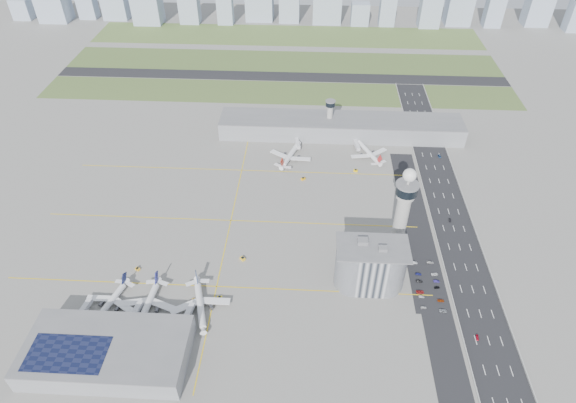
{
  "coord_description": "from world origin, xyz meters",
  "views": [
    {
      "loc": [
        13.6,
        -218.74,
        226.63
      ],
      "look_at": [
        0.0,
        35.0,
        15.0
      ],
      "focal_mm": 30.0,
      "sensor_mm": 36.0,
      "label": 1
    }
  ],
  "objects_px": {
    "car_lot_3": "(419,281)",
    "car_hw_1": "(450,220)",
    "jet_bridge_near_2": "(184,325)",
    "airplane_far_a": "(291,152)",
    "admin_building": "(370,266)",
    "airplane_near_c": "(200,303)",
    "airplane_near_b": "(147,303)",
    "airplane_far_b": "(369,150)",
    "car_lot_11": "(430,262)",
    "car_hw_0": "(477,337)",
    "tug_2": "(220,298)",
    "car_lot_8": "(437,287)",
    "car_lot_1": "(422,297)",
    "car_lot_10": "(435,274)",
    "car_hw_4": "(411,117)",
    "secondary_tower": "(330,114)",
    "tug_4": "(303,179)",
    "jet_bridge_near_0": "(78,321)",
    "tug_3": "(243,258)",
    "jet_bridge_far_1": "(355,142)",
    "car_hw_2": "(440,156)",
    "control_tower": "(403,209)",
    "car_lot_7": "(441,301)",
    "tug_0": "(138,269)",
    "car_lot_4": "(418,274)",
    "car_lot_2": "(420,292)",
    "jet_bridge_far_0": "(296,140)",
    "car_lot_0": "(424,307)",
    "jet_bridge_near_1": "(130,323)",
    "car_lot_5": "(414,263)",
    "tug_1": "(194,300)",
    "tug_5": "(356,170)",
    "airplane_near_a": "(109,301)"
  },
  "relations": [
    {
      "from": "car_lot_4",
      "to": "car_hw_2",
      "type": "bearing_deg",
      "value": -9.87
    },
    {
      "from": "jet_bridge_near_2",
      "to": "jet_bridge_far_1",
      "type": "relative_size",
      "value": 1.0
    },
    {
      "from": "car_lot_1",
      "to": "car_lot_8",
      "type": "xyz_separation_m",
      "value": [
        10.42,
        7.61,
        0.03
      ]
    },
    {
      "from": "jet_bridge_near_2",
      "to": "airplane_far_a",
      "type": "bearing_deg",
      "value": -6.72
    },
    {
      "from": "jet_bridge_far_1",
      "to": "car_hw_2",
      "type": "height_order",
      "value": "jet_bridge_far_1"
    },
    {
      "from": "airplane_far_b",
      "to": "tug_4",
      "type": "xyz_separation_m",
      "value": [
        -53.42,
        -35.9,
        -4.47
      ]
    },
    {
      "from": "car_lot_3",
      "to": "car_hw_4",
      "type": "bearing_deg",
      "value": 0.22
    },
    {
      "from": "jet_bridge_near_2",
      "to": "car_lot_11",
      "type": "distance_m",
      "value": 156.99
    },
    {
      "from": "car_hw_0",
      "to": "car_lot_8",
      "type": "bearing_deg",
      "value": 123.09
    },
    {
      "from": "airplane_far_a",
      "to": "car_lot_3",
      "type": "height_order",
      "value": "airplane_far_a"
    },
    {
      "from": "airplane_near_b",
      "to": "airplane_far_b",
      "type": "relative_size",
      "value": 1.03
    },
    {
      "from": "jet_bridge_near_0",
      "to": "tug_2",
      "type": "distance_m",
      "value": 79.45
    },
    {
      "from": "tug_2",
      "to": "car_lot_8",
      "type": "distance_m",
      "value": 131.01
    },
    {
      "from": "airplane_far_a",
      "to": "jet_bridge_near_2",
      "type": "height_order",
      "value": "airplane_far_a"
    },
    {
      "from": "tug_2",
      "to": "car_lot_4",
      "type": "height_order",
      "value": "tug_2"
    },
    {
      "from": "jet_bridge_near_1",
      "to": "tug_3",
      "type": "relative_size",
      "value": 4.19
    },
    {
      "from": "jet_bridge_near_0",
      "to": "airplane_near_c",
      "type": "bearing_deg",
      "value": -68.34
    },
    {
      "from": "tug_3",
      "to": "car_lot_5",
      "type": "relative_size",
      "value": 0.87
    },
    {
      "from": "tug_3",
      "to": "car_hw_4",
      "type": "relative_size",
      "value": 0.97
    },
    {
      "from": "jet_bridge_near_2",
      "to": "car_lot_2",
      "type": "relative_size",
      "value": 2.99
    },
    {
      "from": "admin_building",
      "to": "airplane_near_c",
      "type": "relative_size",
      "value": 1.01
    },
    {
      "from": "airplane_near_a",
      "to": "car_lot_7",
      "type": "height_order",
      "value": "airplane_near_a"
    },
    {
      "from": "car_lot_1",
      "to": "car_lot_8",
      "type": "distance_m",
      "value": 12.9
    },
    {
      "from": "jet_bridge_far_0",
      "to": "car_lot_11",
      "type": "bearing_deg",
      "value": 23.91
    },
    {
      "from": "car_hw_2",
      "to": "admin_building",
      "type": "bearing_deg",
      "value": -123.08
    },
    {
      "from": "jet_bridge_near_0",
      "to": "car_hw_4",
      "type": "relative_size",
      "value": 4.06
    },
    {
      "from": "car_hw_1",
      "to": "control_tower",
      "type": "bearing_deg",
      "value": -135.6
    },
    {
      "from": "car_hw_0",
      "to": "jet_bridge_far_0",
      "type": "bearing_deg",
      "value": 128.15
    },
    {
      "from": "car_lot_3",
      "to": "car_hw_1",
      "type": "xyz_separation_m",
      "value": [
        30.25,
        57.5,
        0.02
      ]
    },
    {
      "from": "jet_bridge_far_1",
      "to": "tug_1",
      "type": "bearing_deg",
      "value": -40.74
    },
    {
      "from": "car_lot_7",
      "to": "car_lot_11",
      "type": "height_order",
      "value": "car_lot_11"
    },
    {
      "from": "airplane_near_c",
      "to": "car_lot_0",
      "type": "height_order",
      "value": "airplane_near_c"
    },
    {
      "from": "tug_3",
      "to": "car_lot_0",
      "type": "relative_size",
      "value": 1.01
    },
    {
      "from": "secondary_tower",
      "to": "jet_bridge_near_2",
      "type": "relative_size",
      "value": 2.28
    },
    {
      "from": "airplane_near_b",
      "to": "jet_bridge_near_0",
      "type": "distance_m",
      "value": 38.36
    },
    {
      "from": "car_lot_3",
      "to": "car_lot_10",
      "type": "xyz_separation_m",
      "value": [
        10.37,
        6.23,
        -0.01
      ]
    },
    {
      "from": "car_lot_2",
      "to": "car_hw_4",
      "type": "xyz_separation_m",
      "value": [
        24.5,
        209.11,
        -0.06
      ]
    },
    {
      "from": "tug_1",
      "to": "tug_2",
      "type": "bearing_deg",
      "value": -17.11
    },
    {
      "from": "airplane_near_c",
      "to": "tug_4",
      "type": "bearing_deg",
      "value": 140.13
    },
    {
      "from": "tug_4",
      "to": "jet_bridge_near_2",
      "type": "bearing_deg",
      "value": -64.66
    },
    {
      "from": "car_lot_2",
      "to": "car_lot_10",
      "type": "xyz_separation_m",
      "value": [
        11.27,
        14.83,
        -0.06
      ]
    },
    {
      "from": "admin_building",
      "to": "tug_0",
      "type": "height_order",
      "value": "admin_building"
    },
    {
      "from": "airplane_near_c",
      "to": "car_lot_10",
      "type": "height_order",
      "value": "airplane_near_c"
    },
    {
      "from": "car_lot_0",
      "to": "car_lot_3",
      "type": "distance_m",
      "value": 20.03
    },
    {
      "from": "tug_1",
      "to": "car_hw_4",
      "type": "xyz_separation_m",
      "value": [
        158.57,
        222.7,
        -0.22
      ]
    },
    {
      "from": "car_hw_4",
      "to": "tug_0",
      "type": "bearing_deg",
      "value": -124.89
    },
    {
      "from": "tug_2",
      "to": "tug_4",
      "type": "height_order",
      "value": "tug_4"
    },
    {
      "from": "tug_2",
      "to": "tug_5",
      "type": "height_order",
      "value": "tug_5"
    },
    {
      "from": "airplane_far_b",
      "to": "car_lot_0",
      "type": "bearing_deg",
      "value": 163.22
    },
    {
      "from": "car_lot_11",
      "to": "car_hw_0",
      "type": "height_order",
      "value": "car_lot_11"
    }
  ]
}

